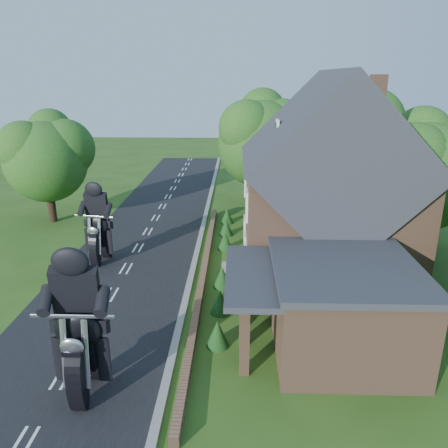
{
  "coord_description": "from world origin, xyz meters",
  "views": [
    {
      "loc": [
        6.0,
        -15.48,
        9.88
      ],
      "look_at": [
        5.35,
        5.48,
        2.8
      ],
      "focal_mm": 35.0,
      "sensor_mm": 36.0,
      "label": 1
    }
  ],
  "objects_px": {
    "garden_wall": "(204,274)",
    "annex": "(339,305)",
    "motorcycle_follow": "(101,251)",
    "motorcycle_lead": "(86,374)",
    "house": "(326,193)"
  },
  "relations": [
    {
      "from": "garden_wall",
      "to": "annex",
      "type": "height_order",
      "value": "annex"
    },
    {
      "from": "annex",
      "to": "motorcycle_follow",
      "type": "height_order",
      "value": "annex"
    },
    {
      "from": "motorcycle_lead",
      "to": "motorcycle_follow",
      "type": "bearing_deg",
      "value": -75.79
    },
    {
      "from": "annex",
      "to": "motorcycle_follow",
      "type": "bearing_deg",
      "value": 146.25
    },
    {
      "from": "annex",
      "to": "house",
      "type": "bearing_deg",
      "value": 84.76
    },
    {
      "from": "garden_wall",
      "to": "motorcycle_follow",
      "type": "bearing_deg",
      "value": 162.59
    },
    {
      "from": "garden_wall",
      "to": "annex",
      "type": "bearing_deg",
      "value": -46.16
    },
    {
      "from": "motorcycle_lead",
      "to": "motorcycle_follow",
      "type": "distance_m",
      "value": 11.03
    },
    {
      "from": "house",
      "to": "motorcycle_follow",
      "type": "xyz_separation_m",
      "value": [
        -12.06,
        0.84,
        -3.65
      ]
    },
    {
      "from": "house",
      "to": "motorcycle_follow",
      "type": "distance_m",
      "value": 12.62
    },
    {
      "from": "garden_wall",
      "to": "motorcycle_follow",
      "type": "xyz_separation_m",
      "value": [
        -5.86,
        1.84,
        0.5
      ]
    },
    {
      "from": "annex",
      "to": "motorcycle_lead",
      "type": "xyz_separation_m",
      "value": [
        -8.7,
        -3.04,
        -0.98
      ]
    },
    {
      "from": "garden_wall",
      "to": "house",
      "type": "distance_m",
      "value": 7.52
    },
    {
      "from": "annex",
      "to": "motorcycle_lead",
      "type": "height_order",
      "value": "annex"
    },
    {
      "from": "motorcycle_lead",
      "to": "annex",
      "type": "bearing_deg",
      "value": -160.89
    }
  ]
}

